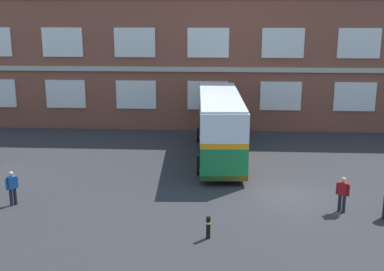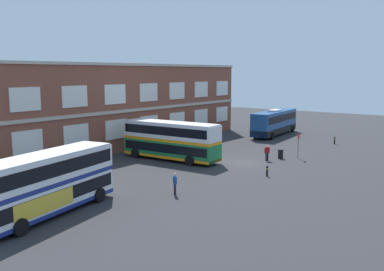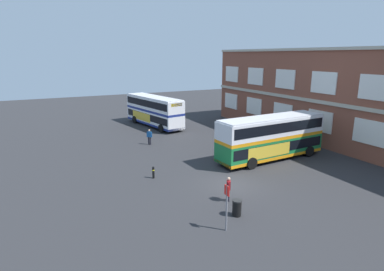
{
  "view_description": "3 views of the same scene",
  "coord_description": "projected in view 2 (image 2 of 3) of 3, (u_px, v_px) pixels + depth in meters",
  "views": [
    {
      "loc": [
        -3.5,
        -23.24,
        9.01
      ],
      "look_at": [
        -5.03,
        2.6,
        2.46
      ],
      "focal_mm": 45.56,
      "sensor_mm": 36.0,
      "label": 1
    },
    {
      "loc": [
        -37.83,
        -21.67,
        9.28
      ],
      "look_at": [
        -8.09,
        0.45,
        3.74
      ],
      "focal_mm": 39.76,
      "sensor_mm": 36.0,
      "label": 2
    },
    {
      "loc": [
        18.6,
        -12.79,
        9.55
      ],
      "look_at": [
        -7.58,
        0.43,
        2.08
      ],
      "focal_mm": 29.64,
      "sensor_mm": 36.0,
      "label": 3
    }
  ],
  "objects": [
    {
      "name": "ground_plane",
      "position": [
        226.0,
        160.0,
        45.36
      ],
      "size": [
        120.0,
        120.0,
        0.0
      ],
      "primitive_type": "plane",
      "color": "#2B2B2D"
    },
    {
      "name": "brick_terminal_building",
      "position": [
        110.0,
        107.0,
        52.71
      ],
      "size": [
        44.66,
        8.19,
        10.31
      ],
      "color": "brown",
      "rests_on": "ground"
    },
    {
      "name": "double_decker_near",
      "position": [
        45.0,
        183.0,
        27.46
      ],
      "size": [
        11.29,
        4.58,
        4.07
      ],
      "color": "silver",
      "rests_on": "ground"
    },
    {
      "name": "double_decker_middle",
      "position": [
        171.0,
        140.0,
        44.99
      ],
      "size": [
        3.27,
        11.11,
        4.07
      ],
      "color": "#197038",
      "rests_on": "ground"
    },
    {
      "name": "touring_coach",
      "position": [
        275.0,
        122.0,
        62.72
      ],
      "size": [
        12.18,
        3.69,
        3.8
      ],
      "color": "navy",
      "rests_on": "ground"
    },
    {
      "name": "waiting_passenger",
      "position": [
        267.0,
        152.0,
        44.74
      ],
      "size": [
        0.6,
        0.41,
        1.7
      ],
      "color": "black",
      "rests_on": "ground"
    },
    {
      "name": "second_passenger",
      "position": [
        175.0,
        183.0,
        32.33
      ],
      "size": [
        0.5,
        0.55,
        1.7
      ],
      "color": "black",
      "rests_on": "ground"
    },
    {
      "name": "bus_stand_flag",
      "position": [
        298.0,
        144.0,
        45.81
      ],
      "size": [
        0.44,
        0.1,
        2.7
      ],
      "color": "slate",
      "rests_on": "ground"
    },
    {
      "name": "station_litter_bin",
      "position": [
        281.0,
        154.0,
        45.96
      ],
      "size": [
        0.6,
        0.6,
        1.03
      ],
      "color": "black",
      "rests_on": "ground"
    },
    {
      "name": "safety_bollard_west",
      "position": [
        335.0,
        140.0,
        55.16
      ],
      "size": [
        0.19,
        0.19,
        0.95
      ],
      "color": "black",
      "rests_on": "ground"
    },
    {
      "name": "safety_bollard_east",
      "position": [
        267.0,
        171.0,
        38.13
      ],
      "size": [
        0.19,
        0.19,
        0.95
      ],
      "color": "black",
      "rests_on": "ground"
    }
  ]
}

